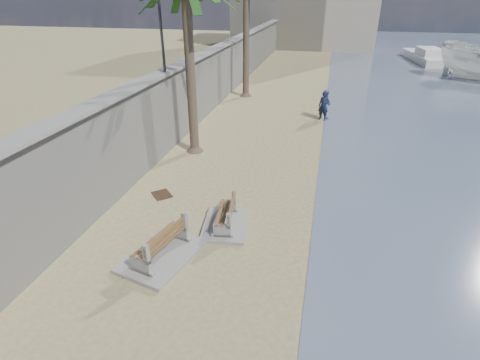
{
  "coord_description": "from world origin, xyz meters",
  "views": [
    {
      "loc": [
        2.03,
        -3.77,
        6.81
      ],
      "look_at": [
        -0.5,
        7.0,
        1.2
      ],
      "focal_mm": 28.0,
      "sensor_mm": 36.0,
      "label": 1
    }
  ],
  "objects_px": {
    "person_a": "(324,104)",
    "yacht_far": "(425,58)",
    "bench_near": "(161,245)",
    "bench_far": "(225,216)",
    "person_b": "(325,103)"
  },
  "relations": [
    {
      "from": "person_a",
      "to": "yacht_far",
      "type": "bearing_deg",
      "value": 80.51
    },
    {
      "from": "bench_near",
      "to": "person_a",
      "type": "bearing_deg",
      "value": 74.2
    },
    {
      "from": "bench_near",
      "to": "yacht_far",
      "type": "height_order",
      "value": "yacht_far"
    },
    {
      "from": "bench_far",
      "to": "yacht_far",
      "type": "bearing_deg",
      "value": 70.46
    },
    {
      "from": "bench_far",
      "to": "person_b",
      "type": "xyz_separation_m",
      "value": [
        2.7,
        12.52,
        0.55
      ]
    },
    {
      "from": "bench_far",
      "to": "yacht_far",
      "type": "relative_size",
      "value": 0.24
    },
    {
      "from": "bench_near",
      "to": "yacht_far",
      "type": "bearing_deg",
      "value": 69.61
    },
    {
      "from": "yacht_far",
      "to": "person_b",
      "type": "bearing_deg",
      "value": 150.52
    },
    {
      "from": "bench_near",
      "to": "person_a",
      "type": "xyz_separation_m",
      "value": [
        3.97,
        14.03,
        0.53
      ]
    },
    {
      "from": "person_b",
      "to": "bench_near",
      "type": "bearing_deg",
      "value": 110.19
    },
    {
      "from": "bench_far",
      "to": "person_b",
      "type": "distance_m",
      "value": 12.82
    },
    {
      "from": "yacht_far",
      "to": "person_a",
      "type": "bearing_deg",
      "value": 150.82
    },
    {
      "from": "bench_near",
      "to": "yacht_far",
      "type": "relative_size",
      "value": 0.3
    },
    {
      "from": "bench_near",
      "to": "person_b",
      "type": "xyz_separation_m",
      "value": [
        4.03,
        14.49,
        0.49
      ]
    },
    {
      "from": "person_a",
      "to": "bench_near",
      "type": "bearing_deg",
      "value": -92.28
    }
  ]
}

